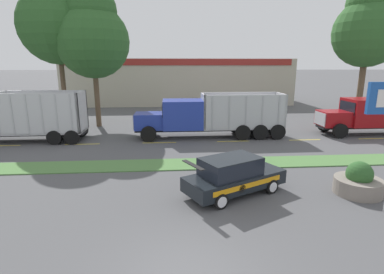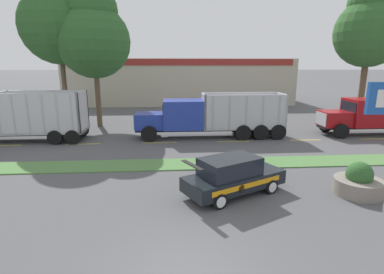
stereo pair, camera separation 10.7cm
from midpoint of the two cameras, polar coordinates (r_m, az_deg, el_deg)
grass_verge at (r=16.85m, az=-3.05°, el=-5.22°), size 120.00×1.93×0.06m
centre_line_2 at (r=24.53m, az=-32.49°, el=-1.40°), size 2.40×0.14×0.01m
centre_line_3 at (r=22.48m, az=-20.28°, el=-1.28°), size 2.40×0.14×0.01m
centre_line_4 at (r=21.62m, az=-6.39°, el=-1.08°), size 2.40×0.14×0.01m
centre_line_5 at (r=22.09m, az=7.75°, el=-0.80°), size 2.40×0.14×0.01m
centre_line_6 at (r=23.81m, az=20.57°, el=-0.51°), size 2.40×0.14×0.01m
centre_line_7 at (r=26.53m, az=31.21°, el=-0.24°), size 2.40×0.14×0.01m
dump_truck_mid at (r=22.82m, az=1.29°, el=3.76°), size 11.28×2.61×3.50m
dump_truck_trail at (r=28.26m, az=32.20°, el=3.56°), size 11.99×2.65×3.20m
rally_car at (r=13.03m, az=7.64°, el=-7.28°), size 4.76×3.59×1.71m
stone_planter at (r=14.91m, az=28.94°, el=-7.53°), size 2.00×2.00×1.45m
store_building_backdrop at (r=45.51m, az=-2.60°, el=10.68°), size 30.86×12.10×6.20m
tree_behind_left at (r=29.80m, az=-24.48°, el=19.94°), size 6.49×6.49×13.55m
tree_behind_centre at (r=37.32m, az=30.55°, el=17.79°), size 6.99×6.99×13.88m
tree_behind_right at (r=28.13m, az=-18.56°, el=18.10°), size 6.20×6.20×12.01m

